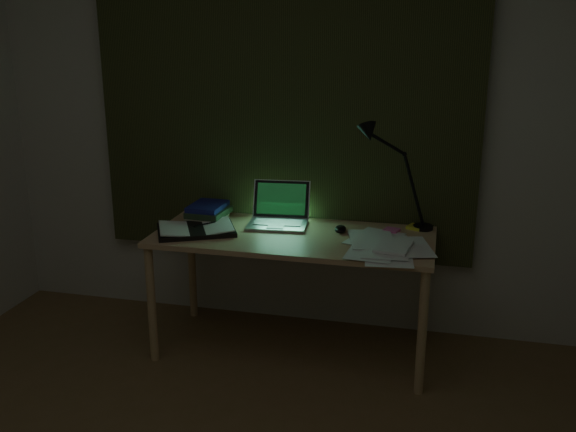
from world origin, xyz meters
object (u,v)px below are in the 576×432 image
object	(u,v)px
open_textbook	(196,229)
book_stack	(208,211)
desk	(293,293)
loose_papers	(383,246)
desk_lamp	(426,177)
laptop	(277,206)

from	to	relation	value
open_textbook	book_stack	world-z (taller)	book_stack
desk	loose_papers	distance (m)	0.61
desk	desk_lamp	distance (m)	0.96
open_textbook	desk	bearing A→B (deg)	-17.66
desk	loose_papers	xyz separation A→B (m)	(0.49, -0.11, 0.35)
book_stack	desk	bearing A→B (deg)	-16.60
open_textbook	book_stack	distance (m)	0.24
book_stack	loose_papers	bearing A→B (deg)	-14.57
laptop	desk_lamp	bearing A→B (deg)	4.63
laptop	open_textbook	size ratio (longest dim) A/B	0.90
laptop	desk	bearing A→B (deg)	-51.06
open_textbook	loose_papers	xyz separation A→B (m)	(1.01, -0.03, -0.01)
book_stack	desk_lamp	size ratio (longest dim) A/B	0.41
desk	book_stack	bearing A→B (deg)	163.40
book_stack	desk_lamp	distance (m)	1.24
desk	laptop	size ratio (longest dim) A/B	4.07
desk_lamp	open_textbook	bearing A→B (deg)	-172.81
desk	desk_lamp	world-z (taller)	desk_lamp
loose_papers	desk_lamp	distance (m)	0.50
laptop	book_stack	size ratio (longest dim) A/B	1.52
open_textbook	desk_lamp	size ratio (longest dim) A/B	0.70
desk	book_stack	xyz separation A→B (m)	(-0.54, 0.16, 0.39)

